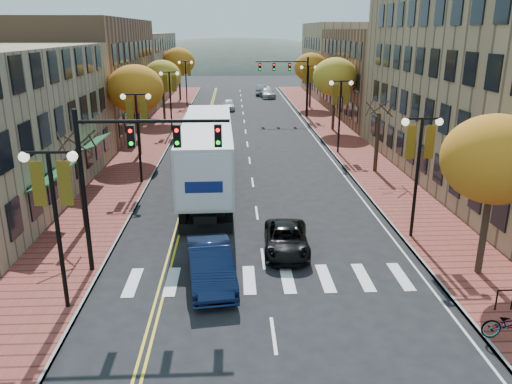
{
  "coord_description": "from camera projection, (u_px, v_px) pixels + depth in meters",
  "views": [
    {
      "loc": [
        -1.28,
        -16.58,
        9.89
      ],
      "look_at": [
        -0.18,
        7.07,
        2.2
      ],
      "focal_mm": 35.0,
      "sensor_mm": 36.0,
      "label": 1
    }
  ],
  "objects": [
    {
      "name": "lamp_left_c",
      "position": [
        170.0,
        90.0,
        49.51
      ],
      "size": [
        1.96,
        0.36,
        6.05
      ],
      "color": "black",
      "rests_on": "ground"
    },
    {
      "name": "tree_left_a",
      "position": [
        82.0,
        188.0,
        25.37
      ],
      "size": [
        0.28,
        0.28,
        4.2
      ],
      "color": "#382619",
      "rests_on": "sidewalk_left"
    },
    {
      "name": "car_far_white",
      "position": [
        229.0,
        105.0,
        64.89
      ],
      "size": [
        1.67,
        4.02,
        1.36
      ],
      "primitive_type": "imported",
      "rotation": [
        0.0,
        0.0,
        0.02
      ],
      "color": "white",
      "rests_on": "ground"
    },
    {
      "name": "tree_right_a",
      "position": [
        495.0,
        159.0,
        19.6
      ],
      "size": [
        4.16,
        4.16,
        6.69
      ],
      "color": "#382619",
      "rests_on": "sidewalk_right"
    },
    {
      "name": "navy_sedan",
      "position": [
        211.0,
        265.0,
        20.27
      ],
      "size": [
        2.36,
        5.14,
        1.63
      ],
      "primitive_type": "imported",
      "rotation": [
        0.0,
        0.0,
        0.13
      ],
      "color": "#0E1938",
      "rests_on": "ground"
    },
    {
      "name": "ground",
      "position": [
        269.0,
        305.0,
        18.86
      ],
      "size": [
        200.0,
        200.0,
        0.0
      ],
      "primitive_type": "plane",
      "color": "black",
      "rests_on": "ground"
    },
    {
      "name": "tree_right_c",
      "position": [
        335.0,
        77.0,
        49.88
      ],
      "size": [
        4.48,
        4.48,
        7.21
      ],
      "color": "#382619",
      "rests_on": "sidewalk_right"
    },
    {
      "name": "building_left_far",
      "position": [
        127.0,
        66.0,
        74.61
      ],
      "size": [
        12.0,
        26.0,
        9.5
      ],
      "primitive_type": "cube",
      "color": "#9E8966",
      "rests_on": "ground"
    },
    {
      "name": "building_right_mid",
      "position": [
        402.0,
        74.0,
        58.04
      ],
      "size": [
        15.0,
        24.0,
        10.0
      ],
      "primitive_type": "cube",
      "color": "brown",
      "rests_on": "ground"
    },
    {
      "name": "tree_left_c",
      "position": [
        162.0,
        76.0,
        54.91
      ],
      "size": [
        4.16,
        4.16,
        6.69
      ],
      "color": "#382619",
      "rests_on": "sidewalk_left"
    },
    {
      "name": "building_left_mid",
      "position": [
        78.0,
        76.0,
        50.62
      ],
      "size": [
        12.0,
        24.0,
        11.0
      ],
      "primitive_type": "cube",
      "color": "brown",
      "rests_on": "ground"
    },
    {
      "name": "tree_right_d",
      "position": [
        311.0,
        67.0,
        65.13
      ],
      "size": [
        4.35,
        4.35,
        7.0
      ],
      "color": "#382619",
      "rests_on": "sidewalk_right"
    },
    {
      "name": "sidewalk_right",
      "position": [
        335.0,
        133.0,
        50.12
      ],
      "size": [
        4.0,
        85.0,
        0.15
      ],
      "primitive_type": "cube",
      "color": "brown",
      "rests_on": "ground"
    },
    {
      "name": "building_right_far",
      "position": [
        357.0,
        60.0,
        78.79
      ],
      "size": [
        15.0,
        20.0,
        11.0
      ],
      "primitive_type": "cube",
      "color": "#9E8966",
      "rests_on": "ground"
    },
    {
      "name": "lamp_right_a",
      "position": [
        419.0,
        155.0,
        23.57
      ],
      "size": [
        1.96,
        0.36,
        6.05
      ],
      "color": "black",
      "rests_on": "ground"
    },
    {
      "name": "bicycle",
      "position": [
        511.0,
        324.0,
        16.46
      ],
      "size": [
        1.97,
        0.76,
        1.02
      ],
      "primitive_type": "imported",
      "rotation": [
        0.0,
        0.0,
        1.53
      ],
      "color": "gray",
      "rests_on": "sidewalk_right"
    },
    {
      "name": "car_far_oncoming",
      "position": [
        261.0,
        90.0,
        80.27
      ],
      "size": [
        1.81,
        4.85,
        1.58
      ],
      "primitive_type": "imported",
      "rotation": [
        0.0,
        0.0,
        3.11
      ],
      "color": "#A1A1A8",
      "rests_on": "ground"
    },
    {
      "name": "sidewalk_left",
      "position": [
        155.0,
        135.0,
        49.32
      ],
      "size": [
        4.0,
        85.0,
        0.15
      ],
      "primitive_type": "cube",
      "color": "brown",
      "rests_on": "ground"
    },
    {
      "name": "traffic_mast_far",
      "position": [
        291.0,
        76.0,
        57.49
      ],
      "size": [
        6.1,
        0.34,
        7.0
      ],
      "color": "black",
      "rests_on": "ground"
    },
    {
      "name": "lamp_left_d",
      "position": [
        186.0,
        74.0,
        66.62
      ],
      "size": [
        1.96,
        0.36,
        6.05
      ],
      "color": "black",
      "rests_on": "ground"
    },
    {
      "name": "tree_right_b",
      "position": [
        377.0,
        142.0,
        35.67
      ],
      "size": [
        0.28,
        0.28,
        4.2
      ],
      "color": "#382619",
      "rests_on": "sidewalk_right"
    },
    {
      "name": "black_suv",
      "position": [
        286.0,
        239.0,
        23.23
      ],
      "size": [
        2.3,
        4.53,
        1.23
      ],
      "primitive_type": "imported",
      "rotation": [
        0.0,
        0.0,
        -0.06
      ],
      "color": "black",
      "rests_on": "ground"
    },
    {
      "name": "lamp_right_b",
      "position": [
        340.0,
        102.0,
        40.67
      ],
      "size": [
        1.96,
        0.36,
        6.05
      ],
      "color": "black",
      "rests_on": "ground"
    },
    {
      "name": "lamp_left_a",
      "position": [
        54.0,
        200.0,
        17.21
      ],
      "size": [
        1.96,
        0.36,
        6.05
      ],
      "color": "black",
      "rests_on": "ground"
    },
    {
      "name": "tree_left_b",
      "position": [
        135.0,
        89.0,
        39.59
      ],
      "size": [
        4.48,
        4.48,
        7.21
      ],
      "color": "#382619",
      "rests_on": "sidewalk_left"
    },
    {
      "name": "lamp_right_c",
      "position": [
        308.0,
        81.0,
        57.77
      ],
      "size": [
        1.96,
        0.36,
        6.05
      ],
      "color": "black",
      "rests_on": "ground"
    },
    {
      "name": "car_far_silver",
      "position": [
        267.0,
        93.0,
        76.63
      ],
      "size": [
        2.53,
        5.18,
        1.45
      ],
      "primitive_type": "imported",
      "rotation": [
        0.0,
        0.0,
        0.1
      ],
      "color": "#B4B3BC",
      "rests_on": "ground"
    },
    {
      "name": "lamp_left_b",
      "position": [
        137.0,
        121.0,
        32.41
      ],
      "size": [
        1.96,
        0.36,
        6.05
      ],
      "color": "black",
      "rests_on": "ground"
    },
    {
      "name": "tree_left_d",
      "position": [
        179.0,
        62.0,
        71.85
      ],
      "size": [
        4.61,
        4.61,
        7.42
      ],
      "color": "#382619",
      "rests_on": "sidewalk_left"
    },
    {
      "name": "traffic_mast_near",
      "position": [
        129.0,
        161.0,
        19.95
      ],
      "size": [
        6.1,
        0.35,
        7.0
      ],
      "color": "black",
      "rests_on": "ground"
    },
    {
      "name": "semi_truck",
      "position": [
        208.0,
        147.0,
        32.39
      ],
      "size": [
        3.31,
        18.24,
        4.55
      ],
      "rotation": [
        0.0,
        0.0,
        0.02
      ],
      "color": "black",
      "rests_on": "ground"
    }
  ]
}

